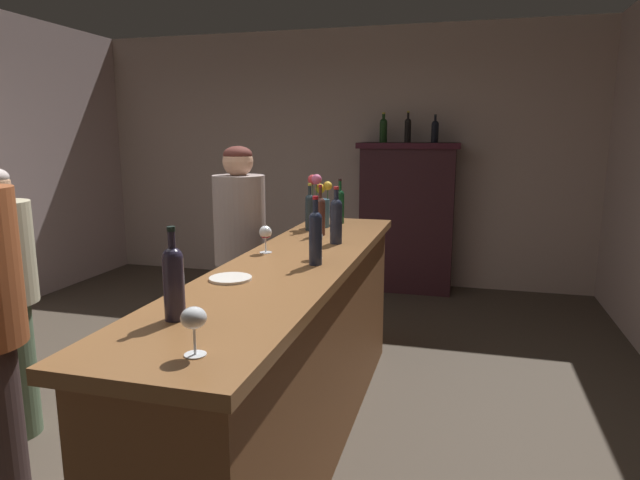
% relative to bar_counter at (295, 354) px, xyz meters
% --- Properties ---
extents(floor, '(9.18, 9.18, 0.00)m').
position_rel_bar_counter_xyz_m(floor, '(-0.61, -0.08, -0.52)').
color(floor, '#483D32').
rests_on(floor, ground).
extents(wall_back, '(5.69, 0.12, 2.79)m').
position_rel_bar_counter_xyz_m(wall_back, '(-0.61, 3.51, 0.88)').
color(wall_back, '#C1ABA1').
rests_on(wall_back, ground).
extents(bar_counter, '(0.60, 2.89, 1.03)m').
position_rel_bar_counter_xyz_m(bar_counter, '(0.00, 0.00, 0.00)').
color(bar_counter, brown).
rests_on(bar_counter, ground).
extents(display_cabinet, '(1.05, 0.44, 1.58)m').
position_rel_bar_counter_xyz_m(display_cabinet, '(0.24, 3.20, 0.30)').
color(display_cabinet, '#33181E').
rests_on(display_cabinet, ground).
extents(wine_bottle_chardonnay, '(0.07, 0.07, 0.33)m').
position_rel_bar_counter_xyz_m(wine_bottle_chardonnay, '(0.11, 0.47, 0.66)').
color(wine_bottle_chardonnay, '#202435').
rests_on(wine_bottle_chardonnay, bar_counter).
extents(wine_bottle_rose, '(0.07, 0.07, 0.32)m').
position_rel_bar_counter_xyz_m(wine_bottle_rose, '(-0.11, -0.98, 0.65)').
color(wine_bottle_rose, '#262133').
rests_on(wine_bottle_rose, bar_counter).
extents(wine_bottle_riesling, '(0.06, 0.06, 0.34)m').
position_rel_bar_counter_xyz_m(wine_bottle_riesling, '(0.14, -0.07, 0.66)').
color(wine_bottle_riesling, '#1D2439').
rests_on(wine_bottle_riesling, bar_counter).
extents(wine_bottle_syrah, '(0.06, 0.06, 0.32)m').
position_rel_bar_counter_xyz_m(wine_bottle_syrah, '(-0.05, 0.71, 0.64)').
color(wine_bottle_syrah, '#472720').
rests_on(wine_bottle_syrah, bar_counter).
extents(wine_bottle_merlot, '(0.06, 0.06, 0.32)m').
position_rel_bar_counter_xyz_m(wine_bottle_merlot, '(-0.04, 1.20, 0.64)').
color(wine_bottle_merlot, '#123F21').
rests_on(wine_bottle_merlot, bar_counter).
extents(wine_bottle_malbec, '(0.06, 0.06, 0.31)m').
position_rel_bar_counter_xyz_m(wine_bottle_malbec, '(-0.16, 0.86, 0.64)').
color(wine_bottle_malbec, '#212E35').
rests_on(wine_bottle_malbec, bar_counter).
extents(wine_glass_front, '(0.07, 0.07, 0.15)m').
position_rel_bar_counter_xyz_m(wine_glass_front, '(-0.20, 0.12, 0.61)').
color(wine_glass_front, white).
rests_on(wine_glass_front, bar_counter).
extents(wine_glass_mid, '(0.08, 0.08, 0.15)m').
position_rel_bar_counter_xyz_m(wine_glass_mid, '(0.10, -1.24, 0.62)').
color(wine_glass_mid, white).
rests_on(wine_glass_mid, bar_counter).
extents(wine_glass_rear, '(0.07, 0.07, 0.15)m').
position_rel_bar_counter_xyz_m(wine_glass_rear, '(0.10, 0.06, 0.61)').
color(wine_glass_rear, white).
rests_on(wine_glass_rear, bar_counter).
extents(flower_arrangement, '(0.17, 0.14, 0.36)m').
position_rel_bar_counter_xyz_m(flower_arrangement, '(-0.14, 1.01, 0.66)').
color(flower_arrangement, '#355B74').
rests_on(flower_arrangement, bar_counter).
extents(cheese_plate, '(0.19, 0.19, 0.01)m').
position_rel_bar_counter_xyz_m(cheese_plate, '(-0.15, -0.44, 0.52)').
color(cheese_plate, white).
rests_on(cheese_plate, bar_counter).
extents(display_bottle_left, '(0.08, 0.08, 0.31)m').
position_rel_bar_counter_xyz_m(display_bottle_left, '(-0.04, 3.20, 1.20)').
color(display_bottle_left, '#193716').
rests_on(display_bottle_left, display_cabinet).
extents(display_bottle_midleft, '(0.07, 0.07, 0.32)m').
position_rel_bar_counter_xyz_m(display_bottle_midleft, '(0.22, 3.20, 1.20)').
color(display_bottle_midleft, black).
rests_on(display_bottle_midleft, display_cabinet).
extents(display_bottle_center, '(0.07, 0.07, 0.28)m').
position_rel_bar_counter_xyz_m(display_bottle_center, '(0.49, 3.20, 1.18)').
color(display_bottle_center, black).
rests_on(display_bottle_center, display_cabinet).
extents(patron_in_navy, '(0.34, 0.34, 1.58)m').
position_rel_bar_counter_xyz_m(patron_in_navy, '(-0.61, 0.73, 0.35)').
color(patron_in_navy, '#31372F').
rests_on(patron_in_navy, ground).
extents(patron_tall, '(0.35, 0.35, 1.49)m').
position_rel_bar_counter_xyz_m(patron_tall, '(-1.54, -0.30, 0.30)').
color(patron_tall, '#50664B').
rests_on(patron_tall, ground).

